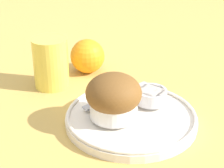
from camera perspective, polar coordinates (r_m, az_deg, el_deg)
The scene contains 8 objects.
ground_plane at distance 0.66m, azimuth 2.61°, elevation -5.61°, with size 3.00×3.00×0.00m, color tan.
plate at distance 0.65m, azimuth 2.91°, elevation -5.14°, with size 0.23×0.23×0.02m.
muffin at distance 0.62m, azimuth 0.40°, elevation -2.12°, with size 0.09×0.09×0.08m.
cream_ramekin at distance 0.68m, azimuth 5.95°, elevation -1.70°, with size 0.06×0.06×0.02m.
berry_pair at distance 0.67m, azimuth 1.68°, elevation -2.30°, with size 0.03×0.02×0.02m.
butter_knife at distance 0.70m, azimuth 0.85°, elevation -1.74°, with size 0.15×0.04×0.00m.
orange_fruit at distance 0.83m, azimuth -3.76°, elevation 4.26°, with size 0.08×0.08×0.08m.
juice_glass at distance 0.77m, azimuth -9.31°, elevation 3.20°, with size 0.07×0.07×0.10m.
Camera 1 is at (-0.31, -0.47, 0.35)m, focal length 60.00 mm.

